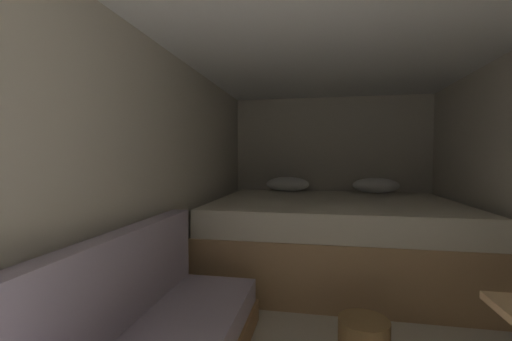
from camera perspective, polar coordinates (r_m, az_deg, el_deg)
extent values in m
plane|color=beige|center=(2.50, 14.38, -26.72)|extent=(6.61, 6.61, 0.00)
cube|color=beige|center=(4.52, 12.66, -0.43)|extent=(2.63, 0.05, 2.01)
cube|color=beige|center=(2.47, -16.80, -2.54)|extent=(0.05, 4.61, 2.01)
cube|color=white|center=(2.34, 14.88, 22.88)|extent=(2.63, 4.61, 0.05)
cube|color=tan|center=(3.61, 13.11, -12.91)|extent=(2.41, 1.91, 0.54)
cube|color=beige|center=(3.53, 13.16, -6.83)|extent=(2.37, 1.87, 0.24)
ellipsoid|color=white|center=(4.27, 5.47, -2.36)|extent=(0.55, 0.30, 0.19)
ellipsoid|color=white|center=(4.31, 20.00, -2.44)|extent=(0.55, 0.30, 0.19)
cube|color=#AD9EB2|center=(1.78, -27.68, -19.32)|extent=(0.12, 2.14, 0.50)
cylinder|color=olive|center=(2.32, 18.14, -25.88)|extent=(0.30, 0.30, 0.23)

